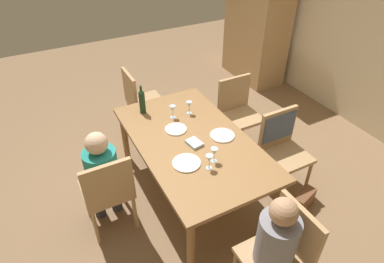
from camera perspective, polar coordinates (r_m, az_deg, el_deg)
The scene contains 20 objects.
ground_plane at distance 3.76m, azimuth -0.00°, elevation -10.15°, with size 10.00×10.00×0.00m, color #846647.
armoire_cabinet at distance 5.78m, azimuth 11.37°, elevation 19.33°, with size 1.18×0.62×2.18m.
dining_table at distance 3.32m, azimuth -0.00°, elevation -2.40°, with size 1.85×1.06×0.72m.
chair_near at distance 3.12m, azimuth -14.41°, elevation -9.77°, with size 0.44×0.44×0.92m.
chair_right_end at distance 2.73m, azimuth 15.40°, elevation -19.10°, with size 0.44×0.44×0.92m.
chair_left_end at distance 4.35m, azimuth -9.09°, elevation 5.64°, with size 0.44×0.44×0.92m.
chair_far_left at distance 4.13m, azimuth 7.97°, elevation 3.93°, with size 0.44×0.44×0.92m.
chair_far_right at distance 3.61m, azimuth 15.15°, elevation -1.35°, with size 0.46×0.44×0.92m.
person_woman_host at distance 3.13m, azimuth -15.28°, elevation -7.01°, with size 0.34×0.30×1.11m.
person_man_bearded at distance 2.59m, azimuth 13.82°, elevation -18.82°, with size 0.30×0.34×1.11m.
wine_bottle_tall_green at distance 3.64m, azimuth -8.68°, elevation 5.25°, with size 0.07×0.07×0.33m.
wine_glass_near_left at distance 2.88m, azimuth 3.02°, elevation -4.82°, with size 0.07×0.07×0.15m.
wine_glass_centre at distance 2.96m, azimuth 3.88°, elevation -3.60°, with size 0.07×0.07×0.15m.
wine_glass_near_right at distance 3.61m, azimuth -0.50°, elevation 4.61°, with size 0.07×0.07×0.15m.
wine_glass_far at distance 3.54m, azimuth -3.32°, elevation 3.90°, with size 0.07×0.07×0.15m.
dinner_plate_host at distance 3.33m, azimuth 5.29°, elevation -0.67°, with size 0.25×0.25×0.01m, color white.
dinner_plate_guest_left at distance 3.41m, azimuth -2.83°, elevation 0.41°, with size 0.23×0.23×0.01m, color white.
dinner_plate_guest_right at distance 2.99m, azimuth -0.96°, elevation -5.48°, with size 0.26×0.26×0.01m, color silver.
folded_napkin at distance 3.20m, azimuth 0.41°, elevation -2.02°, with size 0.16×0.12×0.03m, color #ADC6D6.
handbag at distance 3.69m, azimuth 18.73°, elevation -11.31°, with size 0.28×0.12×0.22m, color brown.
Camera 1 is at (2.29, -1.20, 2.73)m, focal length 30.70 mm.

